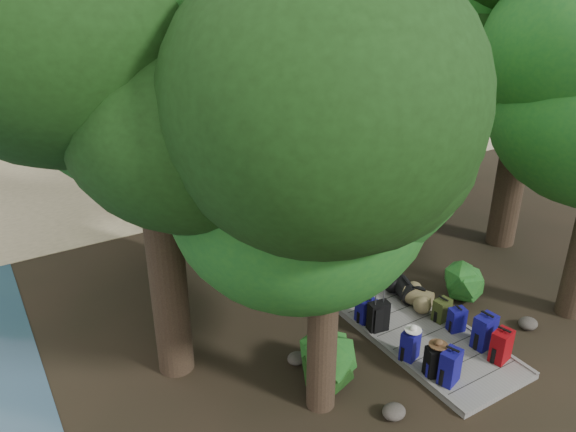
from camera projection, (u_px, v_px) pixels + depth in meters
ground at (340, 277)px, 14.08m from camera, size 120.00×120.00×0.00m
sand_beach at (140, 127)px, 26.48m from camera, size 40.00×22.00×0.02m
boardwalk at (318, 258)px, 14.83m from camera, size 2.00×12.00×0.12m
backpack_left_a at (450, 365)px, 10.28m from camera, size 0.47×0.39×0.76m
backpack_left_b at (436, 360)px, 10.47m from camera, size 0.43×0.36×0.69m
backpack_left_c at (410, 343)px, 10.90m from camera, size 0.45×0.38×0.70m
backpack_left_d at (366, 309)px, 12.05m from camera, size 0.41×0.30×0.61m
backpack_right_a at (502, 344)px, 10.85m from camera, size 0.46×0.37×0.73m
backpack_right_b at (485, 330)px, 11.22m from camera, size 0.47×0.35×0.79m
backpack_right_c at (457, 318)px, 11.76m from camera, size 0.38×0.31×0.58m
backpack_right_d at (442, 309)px, 12.10m from camera, size 0.39×0.30×0.55m
duffel_right_khaki at (418, 297)px, 12.63m from camera, size 0.65×0.75×0.42m
duffel_right_black at (405, 290)px, 12.92m from camera, size 0.62×0.78×0.43m
suitcase_on_boardwalk at (378, 316)px, 11.75m from camera, size 0.46×0.30×0.67m
lone_suitcase_on_sand at (219, 170)px, 20.08m from camera, size 0.46×0.32×0.66m
hat_brown at (439, 343)px, 10.30m from camera, size 0.36×0.36×0.11m
hat_white at (414, 328)px, 10.69m from camera, size 0.33×0.33×0.11m
kayak at (87, 169)px, 20.68m from camera, size 0.92×3.58×0.35m
sun_lounger at (258, 142)px, 23.14m from camera, size 1.02×2.16×0.67m
tree_right_b at (535, 41)px, 13.53m from camera, size 6.10×6.10×10.89m
tree_right_c at (395, 55)px, 15.20m from camera, size 5.63×5.63×9.75m
tree_right_d at (423, 1)px, 17.43m from camera, size 6.60×6.60×12.10m
tree_right_e at (330, 53)px, 19.30m from camera, size 4.76×4.76×8.58m
tree_right_f at (327, 18)px, 22.30m from camera, size 5.69×5.69×10.17m
tree_left_a at (326, 217)px, 8.54m from camera, size 4.43×4.43×7.39m
tree_left_b at (152, 126)px, 8.96m from camera, size 5.38×5.38×9.68m
tree_left_c at (144, 108)px, 13.37m from camera, size 4.63×4.63×8.05m
tree_back_a at (89, 38)px, 23.63m from camera, size 4.82×4.82×8.35m
tree_back_b at (171, 12)px, 25.75m from camera, size 5.60×5.60×10.00m
tree_back_c at (234, 21)px, 25.82m from camera, size 5.12×5.12×9.21m
palm_right_a at (320, 78)px, 18.43m from camera, size 4.30×4.30×7.33m
palm_right_b at (295, 24)px, 22.93m from camera, size 4.97×4.97×9.60m
palm_right_c at (227, 59)px, 23.20m from camera, size 4.35×4.35×6.92m
palm_left_a at (89, 101)px, 16.01m from camera, size 4.48×4.48×7.13m
rock_left_a at (394, 412)px, 9.74m from camera, size 0.43×0.39×0.24m
rock_left_b at (297, 358)px, 11.05m from camera, size 0.39×0.35×0.21m
rock_left_c at (274, 279)px, 13.67m from camera, size 0.59×0.53×0.32m
rock_left_d at (214, 239)px, 15.75m from camera, size 0.32×0.29×0.17m
rock_right_a at (528, 323)px, 12.09m from camera, size 0.43×0.38×0.24m
rock_right_b at (462, 272)px, 14.07m from camera, size 0.44×0.39×0.24m
rock_right_c at (339, 231)px, 16.24m from camera, size 0.28×0.25×0.15m
shrub_left_a at (324, 358)px, 10.46m from camera, size 1.12×1.12×1.01m
shrub_left_b at (264, 269)px, 13.71m from camera, size 0.80×0.80×0.72m
shrub_left_c at (179, 216)px, 16.20m from camera, size 1.10×1.10×0.99m
shrub_right_a at (464, 280)px, 13.01m from camera, size 1.10×1.10×0.99m
shrub_right_b at (377, 213)px, 16.37m from camera, size 1.12×1.12×1.01m
shrub_right_c at (291, 185)px, 18.85m from camera, size 0.75×0.75×0.67m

